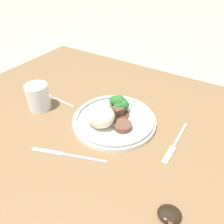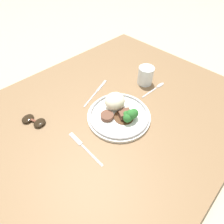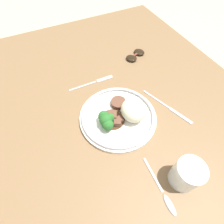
# 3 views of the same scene
# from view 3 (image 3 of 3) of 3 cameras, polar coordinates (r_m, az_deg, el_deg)

# --- Properties ---
(ground_plane) EXTENTS (8.00, 8.00, 0.00)m
(ground_plane) POSITION_cam_3_polar(r_m,az_deg,el_deg) (0.70, 4.16, 0.92)
(ground_plane) COLOR tan
(dining_table) EXTENTS (1.35, 0.99, 0.04)m
(dining_table) POSITION_cam_3_polar(r_m,az_deg,el_deg) (0.69, 4.25, 1.79)
(dining_table) COLOR brown
(dining_table) RESTS_ON ground
(plate) EXTENTS (0.27, 0.27, 0.09)m
(plate) POSITION_cam_3_polar(r_m,az_deg,el_deg) (0.62, 2.61, -1.04)
(plate) COLOR white
(plate) RESTS_ON dining_table
(juice_glass) EXTENTS (0.08, 0.08, 0.09)m
(juice_glass) POSITION_cam_3_polar(r_m,az_deg,el_deg) (0.55, 23.01, -18.36)
(juice_glass) COLOR yellow
(juice_glass) RESTS_ON dining_table
(fork) EXTENTS (0.02, 0.19, 0.00)m
(fork) POSITION_cam_3_polar(r_m,az_deg,el_deg) (0.75, -5.36, 9.82)
(fork) COLOR #ADADB2
(fork) RESTS_ON dining_table
(knife) EXTENTS (0.21, 0.08, 0.00)m
(knife) POSITION_cam_3_polar(r_m,az_deg,el_deg) (0.70, 17.93, 1.46)
(knife) COLOR #ADADB2
(knife) RESTS_ON dining_table
(spoon) EXTENTS (0.17, 0.02, 0.01)m
(spoon) POSITION_cam_3_polar(r_m,az_deg,el_deg) (0.56, 17.00, -24.97)
(spoon) COLOR #ADADB2
(spoon) RESTS_ON dining_table
(sunglasses) EXTENTS (0.09, 0.12, 0.02)m
(sunglasses) POSITION_cam_3_polar(r_m,az_deg,el_deg) (0.88, 7.64, 17.94)
(sunglasses) COLOR black
(sunglasses) RESTS_ON dining_table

